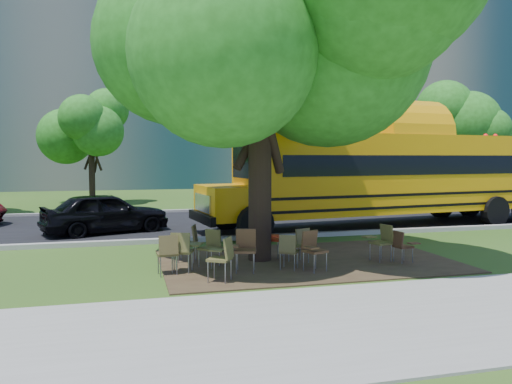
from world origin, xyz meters
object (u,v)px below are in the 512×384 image
object	(u,v)px
chair_7	(402,244)
black_car	(106,213)
chair_5	(312,247)
school_bus	(397,174)
main_tree	(260,48)
chair_8	(189,239)
chair_0	(169,250)
chair_3	(244,246)
chair_10	(271,235)
chair_6	(382,239)
chair_11	(301,242)
chair_2	(223,254)
chair_1	(183,248)
chair_4	(290,248)
chair_9	(209,244)

from	to	relation	value
chair_7	black_car	world-z (taller)	black_car
chair_5	school_bus	bearing A→B (deg)	-152.60
main_tree	chair_8	xyz separation A→B (m)	(-1.69, 0.25, -4.57)
chair_0	chair_3	world-z (taller)	chair_3
chair_0	chair_10	world-z (taller)	chair_10
main_tree	chair_3	size ratio (longest dim) A/B	9.14
chair_0	chair_6	xyz separation A→B (m)	(5.14, 0.13, 0.01)
chair_3	chair_8	distance (m)	1.71
chair_7	chair_8	distance (m)	5.11
chair_11	chair_10	bearing A→B (deg)	104.66
main_tree	chair_11	bearing A→B (deg)	-32.87
chair_2	chair_7	world-z (taller)	chair_2
chair_3	black_car	bearing A→B (deg)	-47.88
chair_1	chair_7	world-z (taller)	chair_1
chair_1	chair_3	size ratio (longest dim) A/B	0.96
chair_4	chair_10	distance (m)	1.48
chair_10	chair_11	xyz separation A→B (m)	(0.50, -0.83, -0.04)
school_bus	chair_11	world-z (taller)	school_bus
chair_11	main_tree	bearing A→B (deg)	130.57
chair_3	chair_6	bearing A→B (deg)	-159.15
chair_3	chair_7	bearing A→B (deg)	-164.65
chair_5	chair_6	size ratio (longest dim) A/B	1.01
school_bus	chair_7	xyz separation A→B (m)	(-3.33, -5.94, -1.44)
chair_1	black_car	distance (m)	6.65
chair_2	chair_7	xyz separation A→B (m)	(4.49, 0.67, -0.09)
chair_3	chair_8	size ratio (longest dim) A/B	1.04
chair_7	chair_8	bearing A→B (deg)	-114.62
chair_8	chair_10	xyz separation A→B (m)	(2.06, 0.02, 0.01)
chair_4	chair_7	bearing A→B (deg)	32.88
chair_4	chair_5	size ratio (longest dim) A/B	0.90
chair_2	chair_10	distance (m)	2.68
chair_2	chair_6	distance (m)	4.25
school_bus	chair_10	bearing A→B (deg)	-151.21
school_bus	chair_2	world-z (taller)	school_bus
chair_3	chair_7	size ratio (longest dim) A/B	1.22
chair_2	chair_4	bearing A→B (deg)	-38.59
chair_8	main_tree	bearing A→B (deg)	-82.07
chair_9	main_tree	bearing A→B (deg)	-121.60
black_car	chair_3	bearing A→B (deg)	-173.61
chair_5	chair_7	xyz separation A→B (m)	(2.39, 0.27, -0.08)
school_bus	chair_1	xyz separation A→B (m)	(-8.51, -5.64, -1.36)
chair_1	chair_6	world-z (taller)	chair_1
school_bus	chair_10	xyz separation A→B (m)	(-6.17, -4.50, -1.35)
chair_0	chair_11	bearing A→B (deg)	3.01
chair_5	chair_4	bearing A→B (deg)	-47.08
school_bus	chair_2	distance (m)	10.33
chair_6	chair_10	world-z (taller)	chair_10
school_bus	chair_5	bearing A→B (deg)	-139.91
main_tree	chair_3	xyz separation A→B (m)	(-0.65, -1.10, -4.55)
chair_4	black_car	size ratio (longest dim) A/B	0.20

